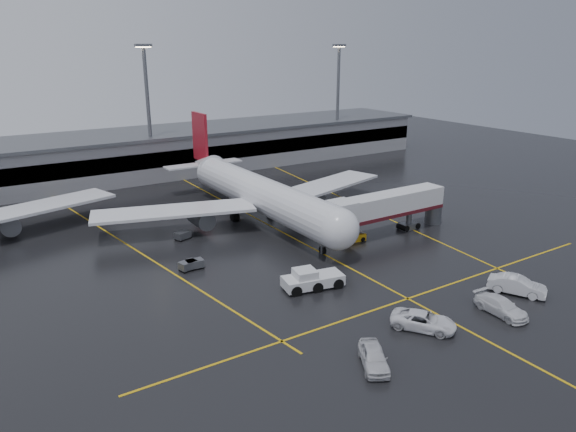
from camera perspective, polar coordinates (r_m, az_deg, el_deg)
ground at (r=73.03m, az=0.47°, el=-2.32°), size 220.00×220.00×0.00m
apron_line_centre at (r=73.02m, az=0.47°, el=-2.32°), size 0.25×90.00×0.02m
apron_line_stop at (r=57.39m, az=12.72°, el=-8.64°), size 60.00×0.25×0.02m
apron_line_left at (r=74.01m, az=-17.02°, el=-2.85°), size 9.99×69.35×0.02m
apron_line_right at (r=90.86m, az=6.54°, el=1.64°), size 7.57×69.64×0.02m
terminal at (r=113.71m, az=-12.95°, el=6.82°), size 122.00×19.00×8.60m
light_mast_mid at (r=105.09m, az=-14.80°, el=11.42°), size 3.00×1.20×25.45m
light_mast_right at (r=126.49m, az=5.38°, el=12.91°), size 3.00×1.20×25.45m
main_airliner at (r=79.66m, az=-3.34°, el=2.55°), size 48.80×45.60×14.10m
jet_bridge at (r=74.37m, az=10.72°, el=0.92°), size 19.90×3.40×6.05m
pushback_tractor at (r=57.99m, az=2.51°, el=-6.88°), size 6.99×3.94×2.36m
belt_loader at (r=72.18m, az=7.06°, el=-2.29°), size 3.37×1.89×2.04m
service_van_a at (r=51.73m, az=14.33°, el=-10.84°), size 5.67×6.46×1.66m
service_van_b at (r=56.72m, az=21.90°, el=-8.99°), size 2.63×5.75×1.63m
service_van_c at (r=61.68m, az=23.37°, el=-6.84°), size 4.52×6.10×1.92m
service_van_d at (r=45.54m, az=9.18°, el=-14.70°), size 4.23×5.32×1.70m
baggage_cart_a at (r=63.85m, az=-9.99°, el=-5.06°), size 2.07×1.42×1.12m
baggage_cart_b at (r=63.59m, az=-10.67°, el=-5.20°), size 2.24×1.72×1.12m
baggage_cart_c at (r=73.56m, az=-11.23°, el=-2.01°), size 2.31×1.87×1.12m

